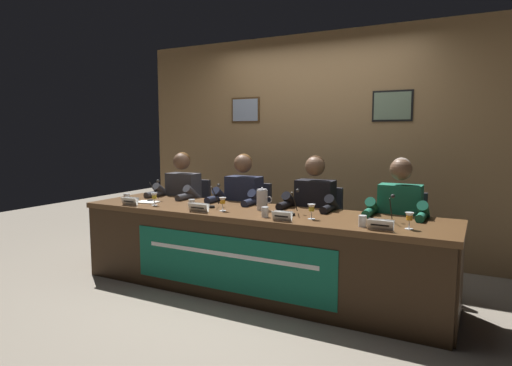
# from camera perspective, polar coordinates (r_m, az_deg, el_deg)

# --- Properties ---
(ground_plane) EXTENTS (12.00, 12.00, 0.00)m
(ground_plane) POSITION_cam_1_polar(r_m,az_deg,el_deg) (4.13, 0.00, -13.85)
(ground_plane) COLOR gray
(wall_back_panelled) EXTENTS (4.64, 0.14, 2.60)m
(wall_back_panelled) POSITION_cam_1_polar(r_m,az_deg,el_deg) (5.25, 7.67, 4.97)
(wall_back_panelled) COLOR #937047
(wall_back_panelled) RESTS_ON ground_plane
(conference_table) EXTENTS (3.44, 0.82, 0.75)m
(conference_table) POSITION_cam_1_polar(r_m,az_deg,el_deg) (3.89, -0.81, -7.24)
(conference_table) COLOR brown
(conference_table) RESTS_ON ground_plane
(chair_far_left) EXTENTS (0.44, 0.44, 0.91)m
(chair_far_left) POSITION_cam_1_polar(r_m,az_deg,el_deg) (5.11, -8.65, -4.82)
(chair_far_left) COLOR black
(chair_far_left) RESTS_ON ground_plane
(panelist_far_left) EXTENTS (0.51, 0.48, 1.23)m
(panelist_far_left) POSITION_cam_1_polar(r_m,az_deg,el_deg) (4.90, -10.09, -2.04)
(panelist_far_left) COLOR black
(panelist_far_left) RESTS_ON ground_plane
(nameplate_far_left) EXTENTS (0.18, 0.06, 0.08)m
(nameplate_far_left) POSITION_cam_1_polar(r_m,az_deg,el_deg) (4.38, -16.22, -2.32)
(nameplate_far_left) COLOR white
(nameplate_far_left) RESTS_ON conference_table
(juice_glass_far_left) EXTENTS (0.06, 0.06, 0.12)m
(juice_glass_far_left) POSITION_cam_1_polar(r_m,az_deg,el_deg) (4.30, -13.23, -1.77)
(juice_glass_far_left) COLOR white
(juice_glass_far_left) RESTS_ON conference_table
(water_cup_far_left) EXTENTS (0.06, 0.06, 0.08)m
(water_cup_far_left) POSITION_cam_1_polar(r_m,az_deg,el_deg) (4.61, -16.62, -1.92)
(water_cup_far_left) COLOR silver
(water_cup_far_left) RESTS_ON conference_table
(microphone_far_left) EXTENTS (0.06, 0.17, 0.22)m
(microphone_far_left) POSITION_cam_1_polar(r_m,az_deg,el_deg) (4.59, -13.40, -1.41)
(microphone_far_left) COLOR black
(microphone_far_left) RESTS_ON conference_table
(chair_center_left) EXTENTS (0.44, 0.44, 0.91)m
(chair_center_left) POSITION_cam_1_polar(r_m,az_deg,el_deg) (4.69, -0.87, -5.76)
(chair_center_left) COLOR black
(chair_center_left) RESTS_ON ground_plane
(panelist_center_left) EXTENTS (0.51, 0.48, 1.23)m
(panelist_center_left) POSITION_cam_1_polar(r_m,az_deg,el_deg) (4.47, -2.11, -2.77)
(panelist_center_left) COLOR black
(panelist_center_left) RESTS_ON ground_plane
(nameplate_center_left) EXTENTS (0.20, 0.06, 0.08)m
(nameplate_center_left) POSITION_cam_1_polar(r_m,az_deg,el_deg) (3.88, -7.54, -3.22)
(nameplate_center_left) COLOR white
(nameplate_center_left) RESTS_ON conference_table
(juice_glass_center_left) EXTENTS (0.06, 0.06, 0.12)m
(juice_glass_center_left) POSITION_cam_1_polar(r_m,az_deg,el_deg) (3.90, -4.40, -2.45)
(juice_glass_center_left) COLOR white
(juice_glass_center_left) RESTS_ON conference_table
(water_cup_center_left) EXTENTS (0.06, 0.06, 0.08)m
(water_cup_center_left) POSITION_cam_1_polar(r_m,az_deg,el_deg) (4.08, -8.43, -2.79)
(water_cup_center_left) COLOR silver
(water_cup_center_left) RESTS_ON conference_table
(microphone_center_left) EXTENTS (0.06, 0.17, 0.22)m
(microphone_center_left) POSITION_cam_1_polar(r_m,az_deg,el_deg) (4.11, -5.54, -2.16)
(microphone_center_left) COLOR black
(microphone_center_left) RESTS_ON conference_table
(chair_center_right) EXTENTS (0.44, 0.44, 0.91)m
(chair_center_right) POSITION_cam_1_polar(r_m,az_deg,el_deg) (4.38, 8.24, -6.72)
(chair_center_right) COLOR black
(chair_center_right) RESTS_ON ground_plane
(panelist_center_right) EXTENTS (0.51, 0.48, 1.23)m
(panelist_center_right) POSITION_cam_1_polar(r_m,az_deg,el_deg) (4.14, 7.37, -3.56)
(panelist_center_right) COLOR black
(panelist_center_right) RESTS_ON ground_plane
(nameplate_center_right) EXTENTS (0.16, 0.06, 0.08)m
(nameplate_center_right) POSITION_cam_1_polar(r_m,az_deg,el_deg) (3.47, 3.46, -4.34)
(nameplate_center_right) COLOR white
(nameplate_center_right) RESTS_ON conference_table
(juice_glass_center_right) EXTENTS (0.06, 0.06, 0.12)m
(juice_glass_center_right) POSITION_cam_1_polar(r_m,az_deg,el_deg) (3.55, 7.30, -3.37)
(juice_glass_center_right) COLOR white
(juice_glass_center_right) RESTS_ON conference_table
(water_cup_center_right) EXTENTS (0.06, 0.06, 0.08)m
(water_cup_center_right) POSITION_cam_1_polar(r_m,az_deg,el_deg) (3.62, 1.19, -3.90)
(water_cup_center_right) COLOR silver
(water_cup_center_right) RESTS_ON conference_table
(microphone_center_right) EXTENTS (0.06, 0.17, 0.22)m
(microphone_center_right) POSITION_cam_1_polar(r_m,az_deg,el_deg) (3.73, 4.97, -3.06)
(microphone_center_right) COLOR black
(microphone_center_right) RESTS_ON conference_table
(chair_far_right) EXTENTS (0.44, 0.44, 0.91)m
(chair_far_right) POSITION_cam_1_polar(r_m,az_deg,el_deg) (4.19, 18.48, -7.59)
(chair_far_right) COLOR black
(chair_far_right) RESTS_ON ground_plane
(panelist_far_right) EXTENTS (0.51, 0.48, 1.23)m
(panelist_far_right) POSITION_cam_1_polar(r_m,az_deg,el_deg) (3.94, 18.15, -4.35)
(panelist_far_right) COLOR black
(panelist_far_right) RESTS_ON ground_plane
(nameplate_far_right) EXTENTS (0.19, 0.06, 0.08)m
(nameplate_far_right) POSITION_cam_1_polar(r_m,az_deg,el_deg) (3.26, 16.03, -5.30)
(nameplate_far_right) COLOR white
(nameplate_far_right) RESTS_ON conference_table
(juice_glass_far_right) EXTENTS (0.06, 0.06, 0.12)m
(juice_glass_far_right) POSITION_cam_1_polar(r_m,az_deg,el_deg) (3.35, 19.51, -4.30)
(juice_glass_far_right) COLOR white
(juice_glass_far_right) RESTS_ON conference_table
(water_cup_far_right) EXTENTS (0.06, 0.06, 0.08)m
(water_cup_far_right) POSITION_cam_1_polar(r_m,az_deg,el_deg) (3.35, 13.82, -4.95)
(water_cup_far_right) COLOR silver
(water_cup_far_right) RESTS_ON conference_table
(microphone_far_right) EXTENTS (0.06, 0.17, 0.22)m
(microphone_far_right) POSITION_cam_1_polar(r_m,az_deg,el_deg) (3.53, 17.22, -3.86)
(microphone_far_right) COLOR black
(microphone_far_right) RESTS_ON conference_table
(water_pitcher_central) EXTENTS (0.15, 0.10, 0.21)m
(water_pitcher_central) POSITION_cam_1_polar(r_m,az_deg,el_deg) (3.95, 0.83, -2.20)
(water_pitcher_central) COLOR silver
(water_pitcher_central) RESTS_ON conference_table
(document_stack_far_left) EXTENTS (0.23, 0.18, 0.01)m
(document_stack_far_left) POSITION_cam_1_polar(r_m,az_deg,el_deg) (4.50, -14.07, -2.46)
(document_stack_far_left) COLOR white
(document_stack_far_left) RESTS_ON conference_table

